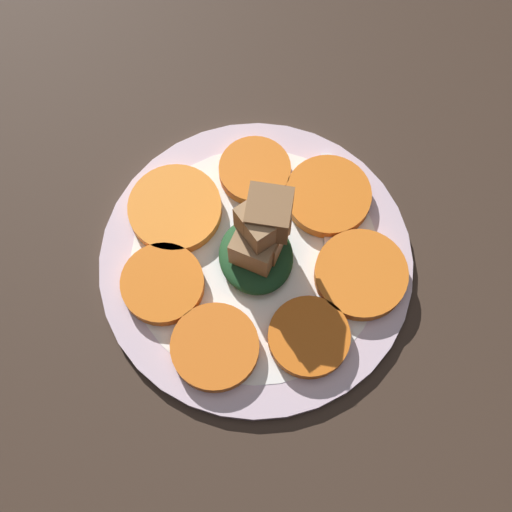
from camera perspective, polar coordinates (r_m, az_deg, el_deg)
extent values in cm
cube|color=#38281E|center=(71.74, 0.00, -0.86)|extent=(120.00, 120.00, 2.00)
cylinder|color=silver|center=(70.33, 0.00, -0.45)|extent=(30.86, 30.86, 1.00)
cylinder|color=white|center=(70.28, 0.00, -0.44)|extent=(24.69, 24.69, 1.00)
cylinder|color=orange|center=(72.00, 5.78, 4.79)|extent=(8.62, 8.62, 1.40)
cylinder|color=orange|center=(72.89, -0.09, 6.83)|extent=(7.33, 7.33, 1.40)
cylinder|color=orange|center=(71.51, -6.49, 3.76)|extent=(9.32, 9.32, 1.40)
cylinder|color=orange|center=(68.79, -7.48, -2.23)|extent=(8.01, 8.01, 1.40)
cylinder|color=orange|center=(66.65, -3.31, -7.30)|extent=(8.26, 8.26, 1.40)
cylinder|color=orange|center=(66.94, 4.25, -6.49)|extent=(7.69, 7.69, 1.40)
cylinder|color=orange|center=(69.25, 8.39, -1.47)|extent=(8.97, 8.97, 1.40)
ellipsoid|color=#1E4723|center=(68.81, 0.00, 0.00)|extent=(8.00, 7.20, 2.03)
cube|color=#9E754C|center=(65.97, 0.37, 0.79)|extent=(5.46, 5.46, 3.94)
cube|color=olive|center=(66.49, 0.63, 1.59)|extent=(5.05, 5.05, 3.65)
cube|color=brown|center=(62.97, 1.04, 3.44)|extent=(5.01, 5.01, 3.92)
cube|color=#9E754C|center=(63.01, 0.49, 2.73)|extent=(4.91, 4.91, 3.69)
cube|color=silver|center=(72.19, 5.79, 4.17)|extent=(11.32, 3.12, 0.40)
cube|color=silver|center=(69.80, 5.96, -0.57)|extent=(1.77, 2.52, 0.40)
cube|color=silver|center=(68.99, 6.88, -2.85)|extent=(4.44, 1.11, 0.40)
cube|color=silver|center=(68.91, 6.33, -2.85)|extent=(4.44, 1.11, 0.40)
cube|color=silver|center=(68.84, 5.77, -2.85)|extent=(4.44, 1.11, 0.40)
cube|color=silver|center=(68.78, 5.22, -2.85)|extent=(4.44, 1.11, 0.40)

